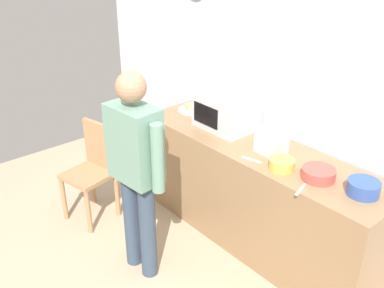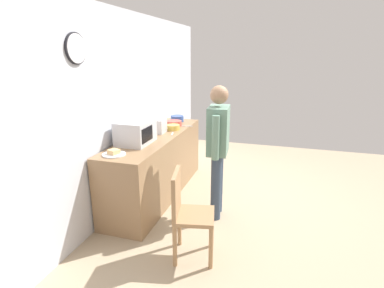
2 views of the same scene
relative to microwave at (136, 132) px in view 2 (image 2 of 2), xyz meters
name	(u,v)px [view 2 (image 2 of 2)]	position (x,y,z in m)	size (l,w,h in m)	color
ground_plane	(239,202)	(0.55, -1.29, -1.08)	(6.00, 6.00, 0.00)	tan
back_wall	(133,107)	(0.55, 0.31, 0.22)	(5.40, 0.13, 2.60)	silver
kitchen_counter	(157,165)	(0.46, -0.07, -0.62)	(2.35, 0.62, 0.93)	#93704C
microwave	(136,132)	(0.00, 0.00, 0.00)	(0.50, 0.39, 0.30)	silver
sandwich_plate	(114,153)	(-0.50, 0.03, -0.13)	(0.27, 0.27, 0.07)	white
salad_bowl	(174,123)	(1.08, -0.13, -0.11)	(0.24, 0.24, 0.08)	#C64C42
cereal_bowl	(173,127)	(0.82, -0.21, -0.11)	(0.19, 0.19, 0.08)	gold
mixing_bowl	(177,119)	(1.40, -0.07, -0.10)	(0.22, 0.22, 0.10)	#33519E
toaster	(159,126)	(0.59, -0.07, -0.05)	(0.22, 0.18, 0.20)	silver
fork_utensil	(187,126)	(1.10, -0.35, -0.15)	(0.17, 0.02, 0.01)	silver
spoon_utensil	(172,134)	(0.58, -0.28, -0.15)	(0.17, 0.02, 0.01)	silver
person_standing	(218,143)	(0.13, -1.06, -0.09)	(0.59, 0.27, 1.69)	#35455B
wooden_chair	(187,211)	(-0.79, -0.94, -0.56)	(0.47, 0.47, 0.94)	#A87F56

